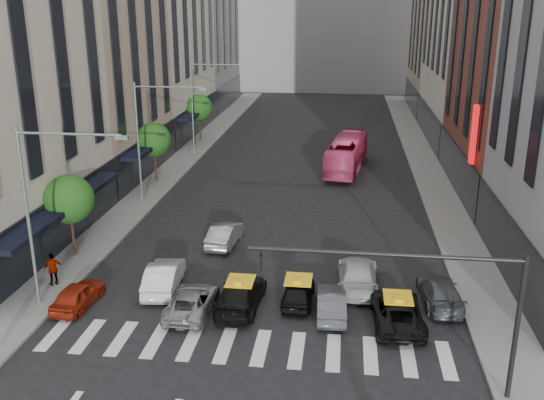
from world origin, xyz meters
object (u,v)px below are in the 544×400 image
(taxi_center, at_px, (298,291))
(pedestrian_far, at_px, (53,269))
(streetlamp_mid, at_px, (150,128))
(streetlamp_far, at_px, (201,95))
(bus, at_px, (347,154))
(car_red, at_px, (78,295))
(taxi_left, at_px, (241,294))
(car_white_front, at_px, (164,276))
(streetlamp_near, at_px, (44,195))

(taxi_center, bearing_deg, pedestrian_far, 0.90)
(streetlamp_mid, height_order, streetlamp_far, same)
(taxi_center, distance_m, bus, 26.14)
(car_red, distance_m, taxi_left, 8.15)
(taxi_left, bearing_deg, pedestrian_far, -2.75)
(streetlamp_mid, xyz_separation_m, car_white_front, (4.77, -13.45, -5.15))
(streetlamp_far, bearing_deg, car_white_front, -80.80)
(car_red, height_order, pedestrian_far, pedestrian_far)
(streetlamp_near, xyz_separation_m, car_red, (1.03, 0.19, -5.27))
(streetlamp_far, height_order, car_red, streetlamp_far)
(pedestrian_far, bearing_deg, car_red, 99.63)
(taxi_left, xyz_separation_m, pedestrian_far, (-10.26, 0.99, 0.34))
(car_red, bearing_deg, taxi_center, -167.08)
(streetlamp_far, xyz_separation_m, taxi_center, (11.94, -30.11, -5.27))
(car_red, height_order, taxi_center, taxi_center)
(streetlamp_mid, xyz_separation_m, bus, (14.21, 11.91, -4.41))
(streetlamp_mid, xyz_separation_m, streetlamp_far, (0.00, 16.00, 0.00))
(taxi_center, bearing_deg, taxi_left, 17.82)
(car_red, bearing_deg, taxi_left, -169.70)
(streetlamp_near, xyz_separation_m, bus, (14.21, 27.91, -4.41))
(car_white_front, distance_m, pedestrian_far, 5.93)
(streetlamp_near, distance_m, taxi_left, 10.56)
(streetlamp_near, xyz_separation_m, streetlamp_far, (0.00, 32.00, 0.00))
(streetlamp_mid, bearing_deg, pedestrian_far, -94.65)
(car_red, height_order, car_white_front, car_white_front)
(taxi_left, xyz_separation_m, bus, (5.08, 26.84, 0.78))
(taxi_left, bearing_deg, bus, -97.97)
(streetlamp_mid, bearing_deg, streetlamp_far, 90.00)
(streetlamp_far, bearing_deg, streetlamp_mid, -90.00)
(car_white_front, distance_m, taxi_left, 4.60)
(streetlamp_mid, relative_size, pedestrian_far, 4.99)
(taxi_center, xyz_separation_m, pedestrian_far, (-13.08, 0.17, 0.41))
(car_white_front, bearing_deg, taxi_center, 169.03)
(streetlamp_mid, bearing_deg, taxi_left, -58.54)
(streetlamp_near, distance_m, taxi_center, 13.19)
(streetlamp_far, bearing_deg, pedestrian_far, -92.17)
(car_white_front, xyz_separation_m, taxi_center, (7.17, -0.66, -0.12))
(streetlamp_near, relative_size, bus, 0.84)
(streetlamp_mid, height_order, bus, streetlamp_mid)
(pedestrian_far, bearing_deg, taxi_left, 134.97)
(bus, bearing_deg, streetlamp_near, 70.87)
(car_white_front, bearing_deg, streetlamp_mid, -76.22)
(streetlamp_mid, relative_size, taxi_left, 1.83)
(streetlamp_near, relative_size, streetlamp_mid, 1.00)
(streetlamp_near, bearing_deg, car_white_front, 28.09)
(streetlamp_near, distance_m, streetlamp_mid, 16.00)
(taxi_center, bearing_deg, car_white_front, -3.56)
(streetlamp_far, height_order, car_white_front, streetlamp_far)
(streetlamp_far, xyz_separation_m, taxi_left, (9.13, -30.92, -5.19))
(bus, bearing_deg, taxi_center, 92.87)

